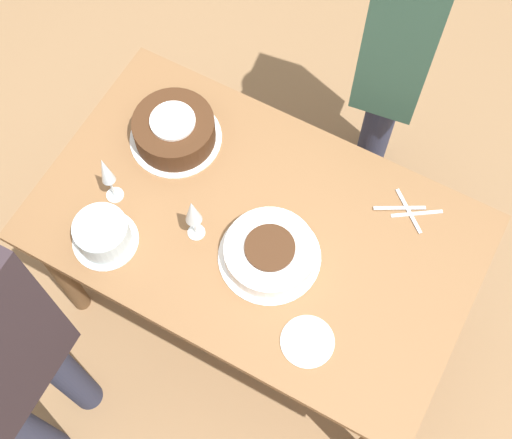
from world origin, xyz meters
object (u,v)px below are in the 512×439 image
cake_center_white (270,253)px  cake_front_chocolate (174,130)px  cake_back_decorated (103,234)px  person_cutting (405,37)px  wine_glass_near (106,172)px  wine_glass_far (193,213)px

cake_center_white → cake_front_chocolate: (0.49, -0.23, 0.02)m
cake_back_decorated → person_cutting: bearing=-117.6°
cake_center_white → wine_glass_near: 0.56m
wine_glass_near → wine_glass_far: wine_glass_near is taller
cake_front_chocolate → wine_glass_far: size_ratio=1.45×
cake_back_decorated → wine_glass_far: bearing=-145.9°
cake_center_white → wine_glass_near: bearing=5.3°
cake_back_decorated → wine_glass_far: (-0.24, -0.16, 0.10)m
cake_back_decorated → wine_glass_near: 0.20m
wine_glass_near → wine_glass_far: bearing=-177.7°
cake_back_decorated → wine_glass_near: (0.06, -0.15, 0.11)m
wine_glass_near → wine_glass_far: size_ratio=1.09×
cake_center_white → cake_back_decorated: bearing=22.5°
cake_back_decorated → person_cutting: size_ratio=0.13×
cake_front_chocolate → wine_glass_far: 0.38m
cake_center_white → wine_glass_far: bearing=9.0°
cake_back_decorated → wine_glass_far: wine_glass_far is taller
wine_glass_near → person_cutting: 1.08m
person_cutting → wine_glass_far: bearing=-26.8°
wine_glass_far → wine_glass_near: bearing=2.3°
cake_center_white → cake_front_chocolate: size_ratio=1.04×
cake_back_decorated → person_cutting: (-0.54, -1.04, 0.15)m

